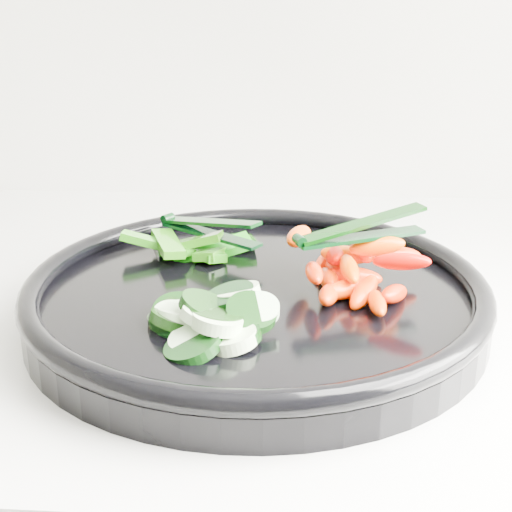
{
  "coord_description": "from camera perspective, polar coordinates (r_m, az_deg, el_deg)",
  "views": [
    {
      "loc": [
        0.66,
        1.1,
        1.19
      ],
      "look_at": [
        0.62,
        1.63,
        0.99
      ],
      "focal_mm": 50.0,
      "sensor_mm": 36.0,
      "label": 1
    }
  ],
  "objects": [
    {
      "name": "tong_pepper",
      "position": [
        0.65,
        -3.93,
        2.3
      ],
      "size": [
        0.1,
        0.08,
        0.02
      ],
      "color": "black",
      "rests_on": "pepper_pile"
    },
    {
      "name": "tong_carrot",
      "position": [
        0.57,
        8.17,
        1.99
      ],
      "size": [
        0.11,
        0.06,
        0.02
      ],
      "color": "black",
      "rests_on": "carrot_pile"
    },
    {
      "name": "carrot_pile",
      "position": [
        0.58,
        7.64,
        -0.89
      ],
      "size": [
        0.12,
        0.12,
        0.05
      ],
      "color": "#EA5C00",
      "rests_on": "veggie_tray"
    },
    {
      "name": "veggie_tray",
      "position": [
        0.58,
        -0.0,
        -3.19
      ],
      "size": [
        0.41,
        0.41,
        0.04
      ],
      "color": "black",
      "rests_on": "counter"
    },
    {
      "name": "pepper_pile",
      "position": [
        0.66,
        -4.73,
        0.73
      ],
      "size": [
        0.12,
        0.1,
        0.04
      ],
      "color": "#1B6C0A",
      "rests_on": "veggie_tray"
    },
    {
      "name": "cucumber_pile",
      "position": [
        0.52,
        -4.33,
        -4.99
      ],
      "size": [
        0.11,
        0.11,
        0.04
      ],
      "color": "black",
      "rests_on": "veggie_tray"
    }
  ]
}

